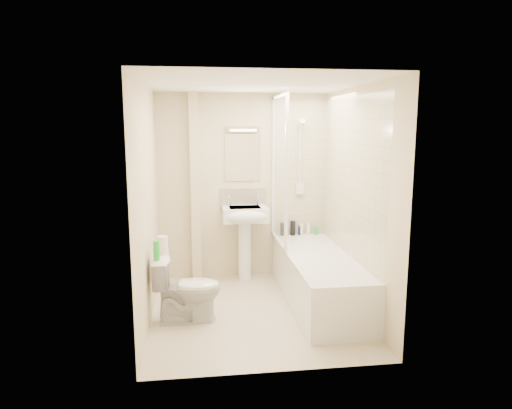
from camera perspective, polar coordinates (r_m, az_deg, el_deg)
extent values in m
plane|color=beige|center=(5.08, -0.11, -13.20)|extent=(2.50, 2.50, 0.00)
cube|color=beige|center=(5.97, -1.64, 2.24)|extent=(2.20, 0.02, 2.40)
cube|color=beige|center=(4.73, -13.44, -0.03)|extent=(0.02, 2.50, 2.40)
cube|color=beige|center=(5.00, 12.48, 0.53)|extent=(0.02, 2.50, 2.40)
cube|color=white|center=(4.70, -0.12, 14.86)|extent=(2.20, 2.50, 0.02)
cube|color=beige|center=(6.06, 5.46, 4.44)|extent=(0.70, 0.01, 1.75)
cube|color=beige|center=(5.16, 11.70, 3.35)|extent=(0.01, 2.10, 1.75)
cube|color=beige|center=(5.88, -7.61, 2.04)|extent=(0.12, 0.12, 2.40)
cube|color=beige|center=(5.99, -1.61, 0.61)|extent=(0.60, 0.02, 0.30)
cube|color=white|center=(5.92, -1.64, 5.87)|extent=(0.46, 0.01, 0.60)
cube|color=silver|center=(5.89, -1.63, 9.45)|extent=(0.42, 0.07, 0.07)
cube|color=white|center=(5.31, 7.77, -9.10)|extent=(0.70, 2.10, 0.55)
cube|color=white|center=(5.24, 7.82, -6.82)|extent=(0.56, 1.96, 0.05)
cube|color=white|center=(5.56, 2.93, 4.25)|extent=(0.01, 0.90, 1.80)
cube|color=white|center=(5.98, 2.19, 4.65)|extent=(0.04, 0.04, 1.80)
cube|color=white|center=(5.12, 3.84, 3.77)|extent=(0.04, 0.04, 1.80)
cube|color=white|center=(5.54, 3.01, 13.35)|extent=(0.04, 0.90, 0.04)
cube|color=white|center=(5.71, 2.86, -4.57)|extent=(0.04, 0.90, 0.03)
cylinder|color=white|center=(6.02, 5.52, 5.61)|extent=(0.02, 0.02, 0.90)
cylinder|color=white|center=(6.07, 5.45, 1.37)|extent=(0.05, 0.05, 0.02)
cylinder|color=white|center=(6.01, 5.60, 9.89)|extent=(0.05, 0.05, 0.02)
cylinder|color=white|center=(5.94, 5.74, 10.18)|extent=(0.08, 0.11, 0.11)
cube|color=white|center=(6.06, 5.48, 2.02)|extent=(0.10, 0.05, 0.14)
cylinder|color=white|center=(5.99, 5.40, 6.07)|extent=(0.01, 0.13, 0.84)
cylinder|color=white|center=(5.97, -1.43, -5.77)|extent=(0.16, 0.16, 0.77)
cube|color=white|center=(5.83, -1.42, -1.17)|extent=(0.57, 0.44, 0.18)
ellipsoid|color=white|center=(5.66, -1.24, -1.50)|extent=(0.57, 0.24, 0.18)
cube|color=silver|center=(5.82, -1.42, -0.53)|extent=(0.39, 0.28, 0.04)
cylinder|color=white|center=(5.89, -3.34, 0.35)|extent=(0.03, 0.03, 0.10)
cylinder|color=white|center=(5.93, 0.26, 0.43)|extent=(0.03, 0.03, 0.10)
sphere|color=white|center=(5.89, -3.34, 0.93)|extent=(0.04, 0.04, 0.04)
sphere|color=white|center=(5.92, 0.26, 1.00)|extent=(0.04, 0.04, 0.04)
cylinder|color=black|center=(6.06, 3.33, -3.10)|extent=(0.06, 0.06, 0.17)
cylinder|color=white|center=(6.07, 3.83, -3.15)|extent=(0.05, 0.05, 0.16)
cylinder|color=black|center=(6.08, 4.63, -2.96)|extent=(0.07, 0.07, 0.19)
cylinder|color=#121352|center=(6.11, 5.51, -3.25)|extent=(0.05, 0.05, 0.12)
cylinder|color=beige|center=(6.11, 5.68, -3.08)|extent=(0.06, 0.06, 0.16)
cylinder|color=white|center=(6.13, 6.57, -3.06)|extent=(0.05, 0.05, 0.15)
cylinder|color=green|center=(6.17, 7.53, -3.26)|extent=(0.06, 0.06, 0.10)
imported|color=white|center=(4.79, -8.61, -10.35)|extent=(0.40, 0.69, 0.69)
cylinder|color=white|center=(4.79, -11.56, -5.54)|extent=(0.11, 0.11, 0.10)
cylinder|color=white|center=(4.75, -11.64, -4.48)|extent=(0.11, 0.11, 0.10)
cylinder|color=green|center=(4.57, -12.35, -5.66)|extent=(0.06, 0.06, 0.19)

